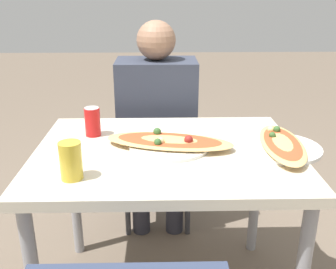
{
  "coord_description": "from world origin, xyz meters",
  "views": [
    {
      "loc": [
        -0.03,
        -1.44,
        1.35
      ],
      "look_at": [
        0.01,
        0.01,
        0.8
      ],
      "focal_mm": 42.0,
      "sensor_mm": 36.0,
      "label": 1
    }
  ],
  "objects_px": {
    "pizza_main": "(169,142)",
    "pizza_second": "(282,145)",
    "soda_can": "(93,122)",
    "dining_table": "(167,168)",
    "drink_glass": "(71,161)",
    "chair_far_seated": "(157,139)",
    "person_seated": "(157,111)"
  },
  "relations": [
    {
      "from": "soda_can",
      "to": "drink_glass",
      "type": "distance_m",
      "value": 0.41
    },
    {
      "from": "pizza_main",
      "to": "drink_glass",
      "type": "distance_m",
      "value": 0.43
    },
    {
      "from": "soda_can",
      "to": "pizza_second",
      "type": "xyz_separation_m",
      "value": [
        0.77,
        -0.17,
        -0.04
      ]
    },
    {
      "from": "pizza_main",
      "to": "pizza_second",
      "type": "bearing_deg",
      "value": -4.56
    },
    {
      "from": "person_seated",
      "to": "pizza_main",
      "type": "bearing_deg",
      "value": 95.1
    },
    {
      "from": "dining_table",
      "to": "drink_glass",
      "type": "bearing_deg",
      "value": -143.16
    },
    {
      "from": "dining_table",
      "to": "soda_can",
      "type": "xyz_separation_m",
      "value": [
        -0.32,
        0.16,
        0.15
      ]
    },
    {
      "from": "drink_glass",
      "to": "pizza_second",
      "type": "xyz_separation_m",
      "value": [
        0.78,
        0.23,
        -0.05
      ]
    },
    {
      "from": "soda_can",
      "to": "person_seated",
      "type": "bearing_deg",
      "value": 58.61
    },
    {
      "from": "chair_far_seated",
      "to": "dining_table",
      "type": "bearing_deg",
      "value": 93.33
    },
    {
      "from": "chair_far_seated",
      "to": "person_seated",
      "type": "height_order",
      "value": "person_seated"
    },
    {
      "from": "soda_can",
      "to": "pizza_main",
      "type": "bearing_deg",
      "value": -22.94
    },
    {
      "from": "dining_table",
      "to": "drink_glass",
      "type": "xyz_separation_m",
      "value": [
        -0.32,
        -0.24,
        0.15
      ]
    },
    {
      "from": "chair_far_seated",
      "to": "pizza_second",
      "type": "distance_m",
      "value": 0.92
    },
    {
      "from": "pizza_main",
      "to": "drink_glass",
      "type": "relative_size",
      "value": 4.17
    },
    {
      "from": "dining_table",
      "to": "chair_far_seated",
      "type": "bearing_deg",
      "value": 93.33
    },
    {
      "from": "person_seated",
      "to": "pizza_main",
      "type": "distance_m",
      "value": 0.59
    },
    {
      "from": "person_seated",
      "to": "pizza_main",
      "type": "relative_size",
      "value": 2.17
    },
    {
      "from": "dining_table",
      "to": "drink_glass",
      "type": "relative_size",
      "value": 7.98
    },
    {
      "from": "pizza_second",
      "to": "person_seated",
      "type": "bearing_deg",
      "value": 128.69
    },
    {
      "from": "soda_can",
      "to": "dining_table",
      "type": "bearing_deg",
      "value": -27.44
    },
    {
      "from": "pizza_main",
      "to": "soda_can",
      "type": "bearing_deg",
      "value": 157.06
    },
    {
      "from": "dining_table",
      "to": "chair_far_seated",
      "type": "distance_m",
      "value": 0.74
    },
    {
      "from": "pizza_main",
      "to": "soda_can",
      "type": "xyz_separation_m",
      "value": [
        -0.33,
        0.14,
        0.04
      ]
    },
    {
      "from": "dining_table",
      "to": "soda_can",
      "type": "relative_size",
      "value": 8.34
    },
    {
      "from": "person_seated",
      "to": "pizza_second",
      "type": "xyz_separation_m",
      "value": [
        0.5,
        -0.62,
        0.05
      ]
    },
    {
      "from": "drink_glass",
      "to": "chair_far_seated",
      "type": "bearing_deg",
      "value": 73.71
    },
    {
      "from": "chair_far_seated",
      "to": "drink_glass",
      "type": "relative_size",
      "value": 6.54
    },
    {
      "from": "chair_far_seated",
      "to": "pizza_main",
      "type": "bearing_deg",
      "value": 94.3
    },
    {
      "from": "drink_glass",
      "to": "pizza_second",
      "type": "relative_size",
      "value": 0.29
    },
    {
      "from": "soda_can",
      "to": "chair_far_seated",
      "type": "bearing_deg",
      "value": 63.88
    },
    {
      "from": "dining_table",
      "to": "pizza_second",
      "type": "xyz_separation_m",
      "value": [
        0.46,
        -0.01,
        0.1
      ]
    }
  ]
}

